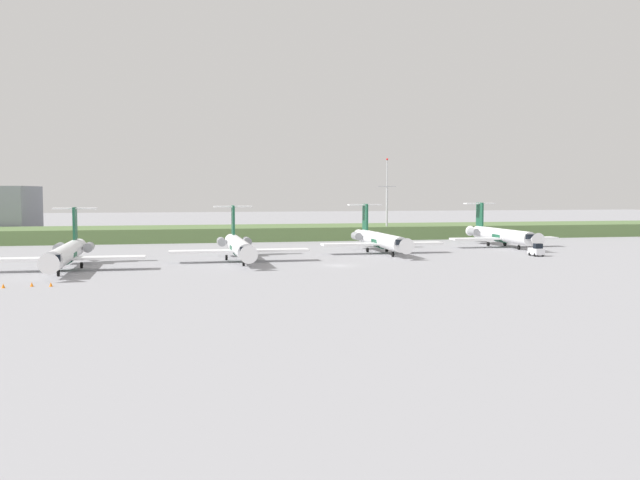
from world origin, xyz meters
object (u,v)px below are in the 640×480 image
antenna_mast (387,206)px  safety_cone_front_marker (3,286)px  safety_cone_mid_marker (32,284)px  regional_jet_fourth (501,235)px  regional_jet_second (239,246)px  baggage_tug (537,251)px  regional_jet_third (380,239)px  safety_cone_rear_marker (51,284)px  regional_jet_nearest (66,253)px

antenna_mast → safety_cone_front_marker: (-70.25, -72.16, -7.81)m
safety_cone_mid_marker → regional_jet_fourth: bearing=28.5°
regional_jet_second → baggage_tug: bearing=-2.1°
safety_cone_front_marker → safety_cone_mid_marker: same height
regional_jet_second → regional_jet_third: 29.12m
regional_jet_fourth → safety_cone_front_marker: (-86.95, -46.19, -2.26)m
safety_cone_rear_marker → regional_jet_third: bearing=35.0°
regional_jet_nearest → antenna_mast: bearing=39.0°
safety_cone_mid_marker → regional_jet_nearest: bearing=85.1°
regional_jet_second → regional_jet_third: bearing=20.1°
regional_jet_fourth → antenna_mast: bearing=122.7°
safety_cone_mid_marker → safety_cone_front_marker: bearing=-168.0°
baggage_tug → safety_cone_front_marker: bearing=-163.3°
regional_jet_nearest → safety_cone_front_marker: regional_jet_nearest is taller
regional_jet_fourth → baggage_tug: regional_jet_fourth is taller
regional_jet_third → safety_cone_rear_marker: (-52.75, -36.90, -2.26)m
antenna_mast → safety_cone_mid_marker: bearing=-133.2°
regional_jet_nearest → regional_jet_third: (53.45, 18.02, 0.00)m
safety_cone_mid_marker → safety_cone_rear_marker: size_ratio=1.00×
antenna_mast → safety_cone_rear_marker: (-64.86, -71.97, -7.81)m
safety_cone_rear_marker → safety_cone_front_marker: bearing=-177.9°
regional_jet_third → baggage_tug: (25.51, -11.96, -1.53)m
regional_jet_second → baggage_tug: (52.85, -1.95, -1.53)m
regional_jet_fourth → baggage_tug: 21.37m
antenna_mast → regional_jet_third: bearing=-109.1°
baggage_tug → safety_cone_rear_marker: 82.13m
regional_jet_second → regional_jet_nearest: bearing=-163.0°
regional_jet_third → regional_jet_fourth: 30.21m
regional_jet_third → safety_cone_mid_marker: size_ratio=56.36×
safety_cone_front_marker → safety_cone_mid_marker: 3.18m
regional_jet_second → regional_jet_fourth: size_ratio=1.00×
regional_jet_nearest → safety_cone_mid_marker: size_ratio=56.36×
regional_jet_nearest → safety_cone_rear_marker: regional_jet_nearest is taller
regional_jet_nearest → regional_jet_second: bearing=17.0°
regional_jet_second → safety_cone_rear_marker: bearing=-133.4°
regional_jet_third → safety_cone_front_marker: bearing=-147.5°
regional_jet_third → baggage_tug: bearing=-25.1°
baggage_tug → safety_cone_rear_marker: (-78.25, -24.94, -0.73)m
regional_jet_nearest → safety_cone_front_marker: 19.78m
safety_cone_mid_marker → safety_cone_rear_marker: same height
regional_jet_nearest → safety_cone_mid_marker: bearing=-94.9°
antenna_mast → baggage_tug: 49.41m
regional_jet_second → antenna_mast: size_ratio=1.61×
regional_jet_fourth → safety_cone_mid_marker: bearing=-151.5°
regional_jet_fourth → regional_jet_second: bearing=-161.2°
regional_jet_second → safety_cone_mid_marker: (-27.69, -26.42, -2.26)m
regional_jet_third → baggage_tug: 28.21m
regional_jet_fourth → baggage_tug: (-3.30, -21.06, -1.53)m
baggage_tug → safety_cone_rear_marker: bearing=-162.3°
regional_jet_fourth → safety_cone_mid_marker: (-83.84, -45.53, -2.26)m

